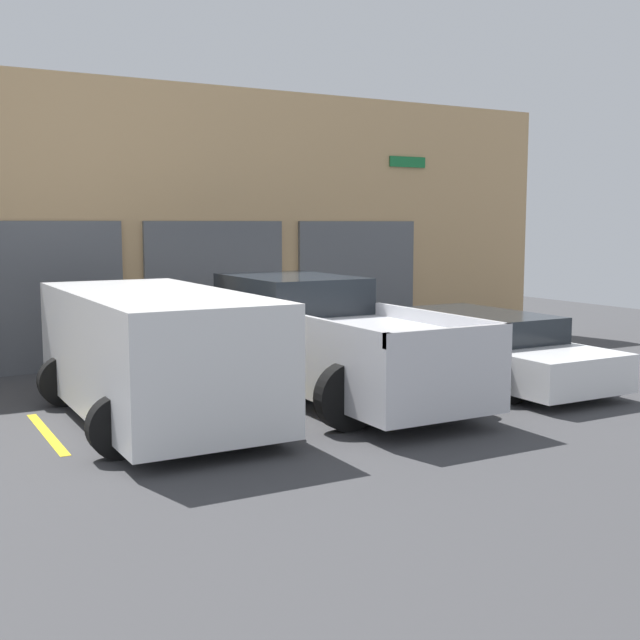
# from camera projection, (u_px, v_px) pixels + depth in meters

# --- Properties ---
(ground_plane) EXTENTS (28.00, 28.00, 0.00)m
(ground_plane) POSITION_uv_depth(u_px,v_px,m) (298.00, 384.00, 12.78)
(ground_plane) COLOR #3D3D3F
(shophouse_building) EXTENTS (15.16, 0.68, 5.07)m
(shophouse_building) POSITION_uv_depth(u_px,v_px,m) (218.00, 226.00, 15.33)
(shophouse_building) COLOR tan
(shophouse_building) RESTS_ON ground
(pickup_truck) EXTENTS (2.47, 5.31, 1.71)m
(pickup_truck) POSITION_uv_depth(u_px,v_px,m) (328.00, 340.00, 11.85)
(pickup_truck) COLOR silver
(pickup_truck) RESTS_ON ground
(sedan_white) EXTENTS (2.17, 4.73, 1.11)m
(sedan_white) POSITION_uv_depth(u_px,v_px,m) (481.00, 348.00, 13.00)
(sedan_white) COLOR white
(sedan_white) RESTS_ON ground
(sedan_side) EXTENTS (2.41, 4.65, 1.68)m
(sedan_side) POSITION_uv_depth(u_px,v_px,m) (154.00, 351.00, 10.30)
(sedan_side) COLOR white
(sedan_side) RESTS_ON ground
(parking_stripe_far_left) EXTENTS (0.12, 2.20, 0.01)m
(parking_stripe_far_left) POSITION_uv_depth(u_px,v_px,m) (47.00, 433.00, 9.75)
(parking_stripe_far_left) COLOR gold
(parking_stripe_far_left) RESTS_ON ground
(parking_stripe_left) EXTENTS (0.12, 2.20, 0.01)m
(parking_stripe_left) POSITION_uv_depth(u_px,v_px,m) (252.00, 408.00, 11.07)
(parking_stripe_left) COLOR gold
(parking_stripe_left) RESTS_ON ground
(parking_stripe_centre) EXTENTS (0.12, 2.20, 0.01)m
(parking_stripe_centre) POSITION_uv_depth(u_px,v_px,m) (413.00, 389.00, 12.38)
(parking_stripe_centre) COLOR gold
(parking_stripe_centre) RESTS_ON ground
(parking_stripe_right) EXTENTS (0.12, 2.20, 0.01)m
(parking_stripe_right) POSITION_uv_depth(u_px,v_px,m) (543.00, 373.00, 13.70)
(parking_stripe_right) COLOR gold
(parking_stripe_right) RESTS_ON ground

